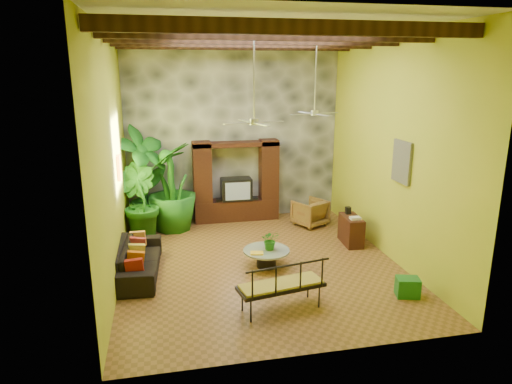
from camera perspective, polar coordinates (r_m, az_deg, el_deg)
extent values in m
plane|color=brown|center=(10.36, 0.43, -8.82)|extent=(7.00, 7.00, 0.00)
cube|color=silver|center=(9.52, 0.49, 19.91)|extent=(6.00, 7.00, 0.02)
cube|color=#ABBA2A|center=(13.03, -2.84, 7.55)|extent=(6.00, 0.02, 5.00)
cube|color=#ABBA2A|center=(9.47, -17.63, 4.04)|extent=(0.02, 7.00, 5.00)
cube|color=#ABBA2A|center=(10.67, 16.48, 5.30)|extent=(0.02, 7.00, 5.00)
cube|color=#3D3F45|center=(12.97, -2.80, 7.52)|extent=(5.98, 0.10, 4.98)
cube|color=black|center=(6.99, 5.31, 19.83)|extent=(5.95, 0.16, 0.22)
cube|color=black|center=(8.24, 2.52, 19.13)|extent=(5.95, 0.16, 0.22)
cube|color=black|center=(9.50, 0.49, 18.59)|extent=(5.95, 0.16, 0.22)
cube|color=black|center=(10.77, -1.06, 18.16)|extent=(5.95, 0.16, 0.22)
cube|color=black|center=(12.05, -2.28, 17.82)|extent=(5.95, 0.16, 0.22)
cube|color=black|center=(13.15, -2.47, -2.20)|extent=(2.40, 0.50, 0.60)
cube|color=black|center=(12.78, -6.73, 1.85)|extent=(0.50, 0.48, 2.00)
cube|color=black|center=(13.08, 1.60, 2.25)|extent=(0.50, 0.48, 2.00)
cube|color=black|center=(12.72, -2.56, 6.01)|extent=(2.40, 0.48, 0.12)
cube|color=black|center=(12.97, -2.48, 0.40)|extent=(0.85, 0.52, 0.62)
cube|color=#8C99A8|center=(12.71, -2.29, 0.10)|extent=(0.70, 0.02, 0.50)
cylinder|color=#A9AAAE|center=(9.05, -0.25, 14.46)|extent=(0.04, 0.04, 1.80)
cylinder|color=#A9AAAE|center=(9.10, -0.24, 8.79)|extent=(0.18, 0.18, 0.12)
cube|color=#A9AAAE|center=(9.27, 1.77, 8.77)|extent=(0.58, 0.26, 0.01)
cube|color=#A9AAAE|center=(9.43, -1.23, 8.88)|extent=(0.26, 0.58, 0.01)
cube|color=#A9AAAE|center=(8.95, -2.32, 8.54)|extent=(0.58, 0.26, 0.01)
cube|color=#A9AAAE|center=(8.79, 0.82, 8.43)|extent=(0.26, 0.58, 0.01)
cylinder|color=#A9AAAE|center=(11.07, 7.49, 14.44)|extent=(0.04, 0.04, 1.80)
cylinder|color=#A9AAAE|center=(11.12, 7.33, 9.80)|extent=(0.18, 0.18, 0.12)
cube|color=#A9AAAE|center=(11.32, 8.86, 9.73)|extent=(0.58, 0.26, 0.01)
cube|color=#A9AAAE|center=(11.42, 6.30, 9.86)|extent=(0.26, 0.58, 0.01)
cube|color=#A9AAAE|center=(10.92, 5.73, 9.65)|extent=(0.58, 0.26, 0.01)
cube|color=#A9AAAE|center=(10.82, 8.40, 9.51)|extent=(0.26, 0.58, 0.01)
cube|color=orange|center=(10.52, -16.74, 2.92)|extent=(0.06, 0.32, 0.55)
cube|color=#256389|center=(10.17, 17.77, 3.60)|extent=(0.06, 0.70, 0.90)
imported|color=black|center=(10.01, -14.66, -8.17)|extent=(1.03, 2.32, 0.66)
imported|color=brown|center=(12.73, 6.76, -2.57)|extent=(1.06, 1.07, 0.73)
imported|color=#185D1C|center=(12.33, -13.82, 1.57)|extent=(1.78, 1.74, 2.83)
imported|color=#1C5C18|center=(11.78, -14.44, -1.32)|extent=(1.36, 1.36, 1.94)
imported|color=#206C1C|center=(12.31, -10.49, 0.64)|extent=(1.71, 1.71, 2.37)
cylinder|color=black|center=(10.10, 1.30, -8.37)|extent=(0.43, 0.43, 0.36)
cylinder|color=#A9B4AF|center=(10.02, 1.31, -7.32)|extent=(1.02, 1.02, 0.04)
imported|color=#216A1C|center=(9.96, 1.82, -6.00)|extent=(0.44, 0.39, 0.44)
cube|color=yellow|center=(9.79, 0.11, -7.64)|extent=(0.31, 0.25, 0.03)
cube|color=black|center=(8.32, 3.16, -11.70)|extent=(1.64, 0.80, 0.06)
cube|color=#AD9533|center=(8.30, 3.16, -11.45)|extent=(1.55, 0.73, 0.06)
cube|color=black|center=(7.96, 3.71, -10.84)|extent=(1.55, 0.33, 0.54)
cube|color=#321F10|center=(11.56, 11.80, -4.70)|extent=(0.45, 0.90, 0.70)
cube|color=#217C33|center=(9.33, 18.42, -11.22)|extent=(0.49, 0.42, 0.37)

